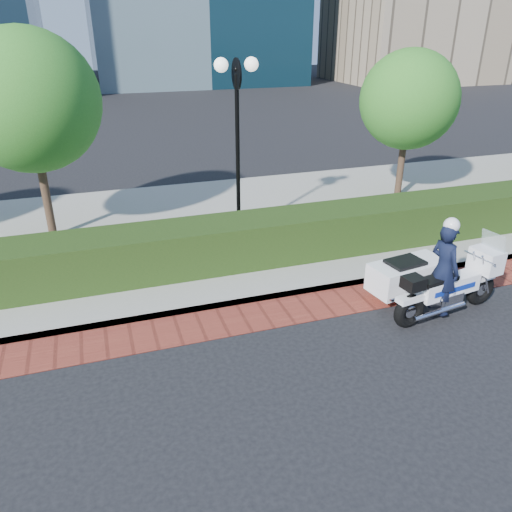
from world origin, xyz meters
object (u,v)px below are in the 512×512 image
object	(u,v)px
lamppost	(237,122)
tree_c	(409,100)
tree_b	(29,102)
police_motorcycle	(431,276)

from	to	relation	value
lamppost	tree_c	size ratio (longest dim) A/B	0.98
tree_b	tree_c	size ratio (longest dim) A/B	1.14
tree_b	police_motorcycle	size ratio (longest dim) A/B	1.98
lamppost	police_motorcycle	xyz separation A→B (m)	(2.48, -4.43, -2.27)
tree_c	tree_b	bearing A→B (deg)	180.00
tree_b	tree_c	bearing A→B (deg)	-0.00
tree_c	police_motorcycle	bearing A→B (deg)	-117.80
lamppost	tree_b	size ratio (longest dim) A/B	0.86
lamppost	tree_c	xyz separation A→B (m)	(5.50, 1.30, 0.09)
police_motorcycle	tree_b	bearing A→B (deg)	132.12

